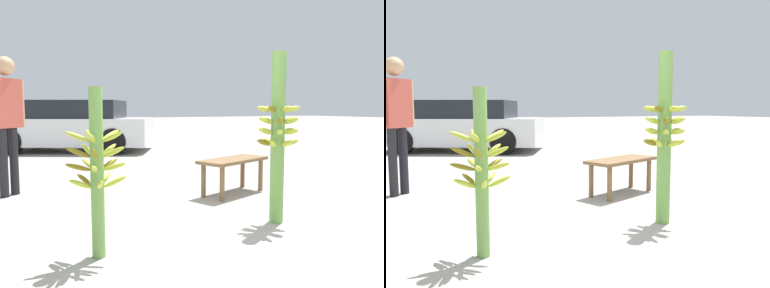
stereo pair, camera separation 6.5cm
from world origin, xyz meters
The scene contains 6 objects.
ground_plane centered at (0.00, 0.00, 0.00)m, with size 80.00×80.00×0.00m, color #9E998E.
banana_stalk_left centered at (-0.82, 0.16, 0.66)m, with size 0.43×0.44×1.26m.
banana_stalk_center centered at (0.91, 0.25, 0.84)m, with size 0.41×0.41×1.63m.
vendor_person centered at (-1.39, 2.63, 1.06)m, with size 0.46×0.45×1.73m.
market_bench centered at (1.20, 1.47, 0.38)m, with size 1.08×0.73×0.46m.
parked_car centered at (0.18, 7.42, 0.64)m, with size 4.34×3.40×1.30m.
Camera 1 is at (-1.41, -2.55, 1.10)m, focal length 35.00 mm.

